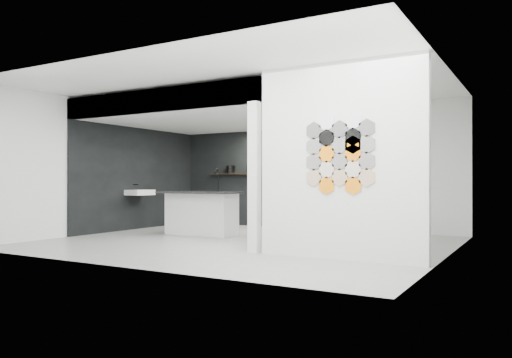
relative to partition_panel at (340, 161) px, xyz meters
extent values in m
cube|color=slate|center=(-2.23, 1.00, -1.40)|extent=(7.00, 6.00, 0.01)
cube|color=silver|center=(0.00, 0.00, 0.00)|extent=(2.45, 0.15, 2.80)
cube|color=black|center=(-3.52, 3.97, -0.22)|extent=(4.40, 0.04, 2.35)
cube|color=black|center=(-5.70, 2.00, -0.22)|extent=(0.04, 4.00, 2.35)
cube|color=silver|center=(-3.52, 2.00, 1.15)|extent=(4.40, 4.00, 0.40)
cube|color=silver|center=(-1.41, 0.00, -0.22)|extent=(0.16, 0.16, 2.35)
cube|color=silver|center=(-3.52, 0.08, 1.15)|extent=(4.40, 0.16, 0.40)
cube|color=silver|center=(-5.46, 1.80, -0.55)|extent=(0.40, 0.60, 0.12)
cube|color=black|center=(-3.43, 3.87, -0.10)|extent=(3.00, 0.15, 0.04)
cube|color=silver|center=(-3.62, 1.63, -0.97)|extent=(1.51, 0.57, 0.86)
cube|color=black|center=(-3.62, 1.55, -0.52)|extent=(1.71, 0.77, 0.04)
cube|color=black|center=(-3.37, 1.68, -0.51)|extent=(0.45, 0.39, 0.01)
cylinder|color=black|center=(-3.37, 1.88, -0.30)|extent=(0.02, 0.02, 0.40)
torus|color=black|center=(-3.37, 1.82, -0.10)|extent=(0.02, 0.14, 0.14)
cylinder|color=black|center=(-4.35, 3.87, 0.01)|extent=(0.22, 0.22, 0.18)
ellipsoid|color=black|center=(-2.52, 3.87, -0.01)|extent=(0.20, 0.20, 0.13)
cylinder|color=gray|center=(-2.08, 3.87, -0.03)|extent=(0.16, 0.16, 0.09)
cylinder|color=gray|center=(-2.08, 3.87, -0.01)|extent=(0.13, 0.13, 0.14)
cylinder|color=black|center=(-3.84, 3.87, 0.00)|extent=(0.07, 0.07, 0.17)
cylinder|color=black|center=(-4.47, 3.87, -0.04)|extent=(0.08, 0.08, 0.09)
cylinder|color=tan|center=(-0.37, -0.09, -0.24)|extent=(0.26, 0.02, 0.26)
cylinder|color=#66635E|center=(-0.37, -0.09, -0.01)|extent=(0.26, 0.02, 0.26)
cylinder|color=silver|center=(-0.37, -0.09, 0.21)|extent=(0.26, 0.02, 0.26)
cylinder|color=black|center=(-0.37, -0.09, 0.44)|extent=(0.26, 0.02, 0.26)
cylinder|color=orange|center=(-0.17, -0.09, -0.35)|extent=(0.26, 0.02, 0.26)
cylinder|color=beige|center=(-0.17, -0.09, -0.13)|extent=(0.26, 0.02, 0.26)
cylinder|color=orange|center=(-0.17, -0.09, 0.10)|extent=(0.26, 0.02, 0.26)
cylinder|color=black|center=(-0.17, -0.09, 0.33)|extent=(0.26, 0.02, 0.26)
cylinder|color=white|center=(-0.17, -0.09, 0.55)|extent=(0.26, 0.02, 0.26)
cylinder|color=tan|center=(0.02, -0.09, -0.24)|extent=(0.26, 0.02, 0.26)
cylinder|color=#66635E|center=(0.02, -0.09, -0.01)|extent=(0.26, 0.02, 0.26)
cylinder|color=silver|center=(0.02, -0.09, 0.21)|extent=(0.26, 0.02, 0.26)
cylinder|color=black|center=(0.02, -0.09, 0.44)|extent=(0.26, 0.02, 0.26)
cylinder|color=orange|center=(0.22, -0.09, -0.35)|extent=(0.26, 0.02, 0.26)
cylinder|color=beige|center=(0.22, -0.09, -0.13)|extent=(0.26, 0.02, 0.26)
cylinder|color=orange|center=(0.22, -0.09, 0.10)|extent=(0.26, 0.02, 0.26)
cylinder|color=black|center=(0.22, -0.09, 0.33)|extent=(0.26, 0.02, 0.26)
cylinder|color=white|center=(0.22, -0.09, 0.55)|extent=(0.26, 0.02, 0.26)
cylinder|color=tan|center=(0.42, -0.09, -0.24)|extent=(0.26, 0.02, 0.26)
cylinder|color=#66635E|center=(0.42, -0.09, -0.01)|extent=(0.26, 0.02, 0.26)
cylinder|color=silver|center=(0.42, -0.09, 0.21)|extent=(0.26, 0.02, 0.26)
cylinder|color=black|center=(0.42, -0.09, 0.44)|extent=(0.26, 0.02, 0.26)
cylinder|color=orange|center=(0.22, -0.09, 0.21)|extent=(0.26, 0.02, 0.26)
camera|label=1|loc=(2.49, -6.71, -0.28)|focal=35.00mm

